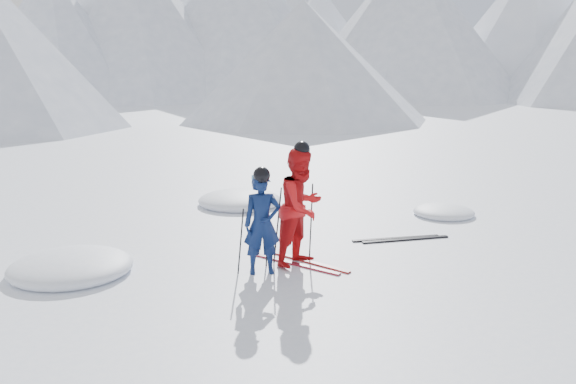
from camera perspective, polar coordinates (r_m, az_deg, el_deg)
ground at (r=11.35m, az=9.83°, el=-4.70°), size 160.00×160.00×0.00m
mountain_range at (r=45.25m, az=-17.28°, el=16.04°), size 106.15×62.94×15.53m
skier_blue at (r=9.43m, az=-2.44°, el=-3.02°), size 0.68×0.58×1.58m
skier_red at (r=9.81m, az=1.28°, el=-1.41°), size 1.11×0.97×1.91m
pole_blue_left at (r=9.48m, az=-4.45°, el=-4.61°), size 0.11×0.08×1.05m
pole_blue_right at (r=9.83m, az=-1.94°, el=-3.97°), size 0.11×0.07×1.05m
pole_red_left at (r=9.93m, az=-0.98°, el=-3.14°), size 0.13×0.10×1.27m
pole_red_right at (r=10.17m, az=2.17°, el=-2.77°), size 0.13×0.09×1.27m
ski_worn_left at (r=10.01m, az=0.68°, el=-6.74°), size 0.66×1.63×0.03m
ski_worn_right at (r=10.14m, az=1.81°, el=-6.50°), size 0.55×1.66×0.03m
ski_loose_a at (r=11.57m, az=10.08°, el=-4.30°), size 1.61×0.71×0.03m
ski_loose_b at (r=11.54m, az=10.95°, el=-4.38°), size 1.63×0.65×0.03m
snow_lumps at (r=12.16m, az=-7.06°, el=-3.47°), size 9.29×4.93×0.42m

